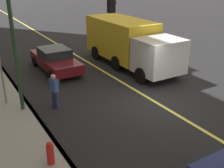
{
  "coord_description": "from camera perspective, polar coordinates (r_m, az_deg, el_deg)",
  "views": [
    {
      "loc": [
        -9.22,
        7.86,
        5.8
      ],
      "look_at": [
        -1.05,
        2.97,
        1.89
      ],
      "focal_mm": 44.79,
      "sensor_mm": 36.0,
      "label": 1
    }
  ],
  "objects": [
    {
      "name": "curb_edge",
      "position": [
        11.15,
        -13.29,
        -9.26
      ],
      "size": [
        80.0,
        0.16,
        0.15
      ],
      "primitive_type": "cube",
      "color": "slate",
      "rests_on": "ground"
    },
    {
      "name": "pedestrian_with_backpack",
      "position": [
        12.62,
        -11.65,
        -0.9
      ],
      "size": [
        0.43,
        0.44,
        1.6
      ],
      "color": "#262D4C",
      "rests_on": "ground"
    },
    {
      "name": "street_sign_post",
      "position": [
        13.09,
        -21.77,
        3.07
      ],
      "size": [
        0.6,
        0.08,
        3.15
      ],
      "color": "slate",
      "rests_on": "ground"
    },
    {
      "name": "truck_yellow",
      "position": [
        17.93,
        3.48,
        8.56
      ],
      "size": [
        7.68,
        2.61,
        2.85
      ],
      "color": "silver",
      "rests_on": "ground"
    },
    {
      "name": "traffic_light_mast",
      "position": [
        12.33,
        -10.59,
        11.62
      ],
      "size": [
        0.28,
        4.87,
        5.15
      ],
      "color": "#1E3823",
      "rests_on": "ground"
    },
    {
      "name": "lane_stripe_center",
      "position": [
        13.43,
        8.64,
        -3.53
      ],
      "size": [
        80.0,
        0.16,
        0.01
      ],
      "primitive_type": "cube",
      "color": "#D8CC4C",
      "rests_on": "ground"
    },
    {
      "name": "sidewalk_slab",
      "position": [
        10.91,
        -20.86,
        -11.03
      ],
      "size": [
        80.0,
        3.15,
        0.15
      ],
      "primitive_type": "cube",
      "color": "gray",
      "rests_on": "ground"
    },
    {
      "name": "ground",
      "position": [
        13.44,
        8.63,
        -3.55
      ],
      "size": [
        200.0,
        200.0,
        0.0
      ],
      "primitive_type": "plane",
      "color": "black"
    },
    {
      "name": "fire_hydrant",
      "position": [
        9.16,
        -12.46,
        -13.93
      ],
      "size": [
        0.24,
        0.24,
        0.94
      ],
      "color": "red",
      "rests_on": "ground"
    },
    {
      "name": "car_maroon",
      "position": [
        17.52,
        -11.52,
        4.94
      ],
      "size": [
        4.68,
        1.95,
        1.4
      ],
      "color": "#591116",
      "rests_on": "ground"
    }
  ]
}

